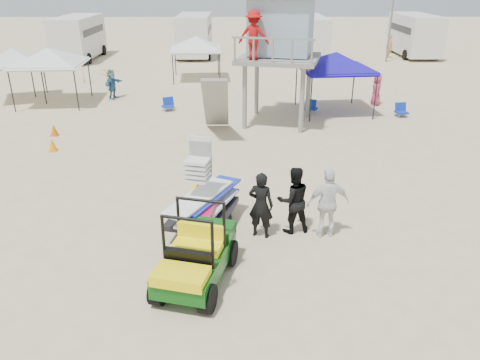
{
  "coord_description": "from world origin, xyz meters",
  "views": [
    {
      "loc": [
        0.42,
        -8.2,
        6.25
      ],
      "look_at": [
        0.5,
        3.0,
        1.3
      ],
      "focal_mm": 35.0,
      "sensor_mm": 36.0,
      "label": 1
    }
  ],
  "objects_px": {
    "utility_cart": "(194,250)",
    "canopy_blue": "(336,55)",
    "lifeguard_tower": "(277,31)",
    "surf_trailer": "(202,199)",
    "man_left": "(261,205)"
  },
  "relations": [
    {
      "from": "surf_trailer",
      "to": "utility_cart",
      "type": "bearing_deg",
      "value": -90.03
    },
    {
      "from": "surf_trailer",
      "to": "lifeguard_tower",
      "type": "bearing_deg",
      "value": 75.07
    },
    {
      "from": "man_left",
      "to": "lifeguard_tower",
      "type": "height_order",
      "value": "lifeguard_tower"
    },
    {
      "from": "utility_cart",
      "to": "man_left",
      "type": "distance_m",
      "value": 2.54
    },
    {
      "from": "lifeguard_tower",
      "to": "canopy_blue",
      "type": "distance_m",
      "value": 3.64
    },
    {
      "from": "utility_cart",
      "to": "canopy_blue",
      "type": "bearing_deg",
      "value": 68.04
    },
    {
      "from": "lifeguard_tower",
      "to": "canopy_blue",
      "type": "xyz_separation_m",
      "value": [
        2.98,
        1.68,
        -1.26
      ]
    },
    {
      "from": "canopy_blue",
      "to": "lifeguard_tower",
      "type": "bearing_deg",
      "value": -150.58
    },
    {
      "from": "lifeguard_tower",
      "to": "surf_trailer",
      "type": "bearing_deg",
      "value": -104.93
    },
    {
      "from": "utility_cart",
      "to": "canopy_blue",
      "type": "distance_m",
      "value": 15.19
    },
    {
      "from": "surf_trailer",
      "to": "man_left",
      "type": "height_order",
      "value": "surf_trailer"
    },
    {
      "from": "man_left",
      "to": "surf_trailer",
      "type": "bearing_deg",
      "value": 6.79
    },
    {
      "from": "surf_trailer",
      "to": "lifeguard_tower",
      "type": "height_order",
      "value": "lifeguard_tower"
    },
    {
      "from": "lifeguard_tower",
      "to": "utility_cart",
      "type": "bearing_deg",
      "value": -102.19
    },
    {
      "from": "canopy_blue",
      "to": "surf_trailer",
      "type": "bearing_deg",
      "value": -115.82
    }
  ]
}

